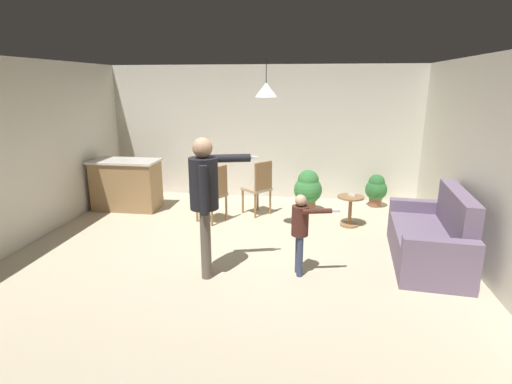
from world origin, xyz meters
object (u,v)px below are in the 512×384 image
(kitchen_counter, at_px, (127,185))
(potted_plant_by_wall, at_px, (308,189))
(dining_chair_by_counter, at_px, (259,186))
(dining_chair_near_wall, at_px, (214,192))
(person_child, at_px, (301,226))
(side_table_by_couch, at_px, (350,207))
(couch_floral, at_px, (432,239))
(potted_plant_corner, at_px, (376,189))
(spare_remote_on_table, at_px, (352,195))
(person_adult, at_px, (205,192))

(kitchen_counter, height_order, potted_plant_by_wall, kitchen_counter)
(dining_chair_by_counter, distance_m, dining_chair_near_wall, 0.87)
(dining_chair_near_wall, relative_size, potted_plant_by_wall, 1.25)
(person_child, relative_size, potted_plant_by_wall, 1.31)
(side_table_by_couch, xyz_separation_m, dining_chair_by_counter, (-1.60, 0.38, 0.22))
(couch_floral, bearing_deg, potted_plant_corner, 13.47)
(person_child, bearing_deg, spare_remote_on_table, 144.56)
(person_adult, bearing_deg, person_child, 82.73)
(dining_chair_by_counter, relative_size, potted_plant_by_wall, 1.25)
(couch_floral, distance_m, dining_chair_near_wall, 3.47)
(couch_floral, height_order, dining_chair_near_wall, same)
(potted_plant_by_wall, bearing_deg, kitchen_counter, -174.88)
(person_adult, xyz_separation_m, potted_plant_by_wall, (1.20, 2.76, -0.64))
(side_table_by_couch, height_order, dining_chair_by_counter, dining_chair_by_counter)
(kitchen_counter, relative_size, dining_chair_by_counter, 1.26)
(person_child, xyz_separation_m, dining_chair_by_counter, (-0.82, 2.29, -0.11))
(person_adult, bearing_deg, dining_chair_by_counter, 157.12)
(dining_chair_near_wall, height_order, spare_remote_on_table, dining_chair_near_wall)
(dining_chair_by_counter, bearing_deg, dining_chair_near_wall, 168.05)
(potted_plant_corner, distance_m, potted_plant_by_wall, 1.42)
(side_table_by_couch, distance_m, person_adult, 2.93)
(couch_floral, relative_size, potted_plant_corner, 2.92)
(kitchen_counter, height_order, dining_chair_by_counter, dining_chair_by_counter)
(potted_plant_corner, relative_size, potted_plant_by_wall, 0.80)
(kitchen_counter, distance_m, potted_plant_by_wall, 3.44)
(side_table_by_couch, distance_m, spare_remote_on_table, 0.21)
(spare_remote_on_table, bearing_deg, potted_plant_corner, 64.32)
(dining_chair_by_counter, bearing_deg, person_adult, -145.48)
(couch_floral, height_order, potted_plant_by_wall, couch_floral)
(spare_remote_on_table, bearing_deg, couch_floral, -54.55)
(potted_plant_corner, bearing_deg, couch_floral, -81.66)
(person_adult, xyz_separation_m, potted_plant_corner, (2.52, 3.29, -0.72))
(person_child, height_order, dining_chair_near_wall, person_child)
(dining_chair_by_counter, distance_m, potted_plant_corner, 2.35)
(couch_floral, distance_m, kitchen_counter, 5.37)
(person_adult, distance_m, dining_chair_near_wall, 2.05)
(kitchen_counter, bearing_deg, person_adult, -47.91)
(side_table_by_couch, bearing_deg, person_child, -111.98)
(person_child, bearing_deg, dining_chair_by_counter, -173.32)
(side_table_by_couch, bearing_deg, spare_remote_on_table, 40.94)
(dining_chair_by_counter, distance_m, spare_remote_on_table, 1.66)
(person_adult, distance_m, potted_plant_by_wall, 3.08)
(dining_chair_by_counter, bearing_deg, person_child, -118.19)
(person_adult, relative_size, spare_remote_on_table, 13.34)
(couch_floral, height_order, person_adult, person_adult)
(kitchen_counter, relative_size, spare_remote_on_table, 9.69)
(couch_floral, relative_size, person_child, 1.79)
(side_table_by_couch, xyz_separation_m, spare_remote_on_table, (0.02, 0.02, 0.21))
(kitchen_counter, xyz_separation_m, potted_plant_by_wall, (3.42, 0.31, -0.04))
(couch_floral, height_order, spare_remote_on_table, couch_floral)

